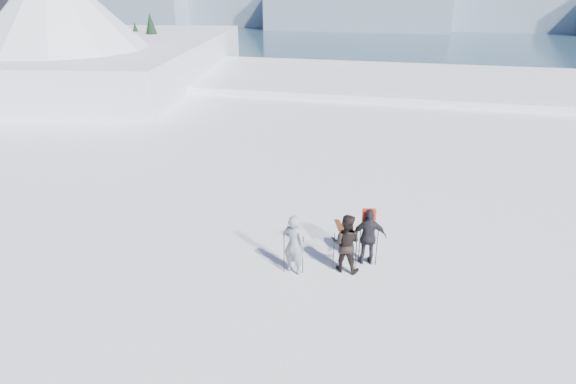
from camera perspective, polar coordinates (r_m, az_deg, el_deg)
name	(u,v)px	position (r m, az deg, el deg)	size (l,w,h in m)	color
lake_basin	(382,155)	(41.85, 11.90, 4.68)	(820.00, 820.00, 71.62)	white
far_mountain_range	(437,2)	(465.34, 18.36, 21.89)	(770.00, 110.00, 53.00)	slate
near_ridge	(113,107)	(48.58, -21.31, 10.04)	(31.37, 35.68, 25.62)	white
skier_grey	(294,244)	(12.71, 0.76, -6.66)	(0.67, 0.44, 1.83)	gray
skier_dark	(346,243)	(12.91, 7.33, -6.44)	(0.87, 0.68, 1.79)	black
skier_pack	(369,237)	(13.31, 10.20, -5.63)	(1.04, 0.43, 1.78)	black
backpack	(371,197)	(12.99, 10.44, -0.62)	(0.38, 0.21, 0.56)	red
ski_poles	(335,251)	(13.03, 6.00, -7.44)	(2.57, 1.01, 1.37)	black
skis_loose	(343,232)	(15.23, 6.96, -5.03)	(0.82, 1.64, 0.03)	black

